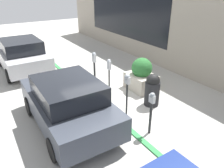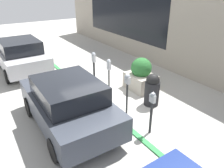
% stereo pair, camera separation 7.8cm
% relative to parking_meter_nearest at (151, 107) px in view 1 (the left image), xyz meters
% --- Properties ---
extents(ground_plane, '(40.00, 40.00, 0.00)m').
position_rel_parking_meter_nearest_xyz_m(ground_plane, '(1.66, 0.32, -0.87)').
color(ground_plane, '#ADAAA3').
extents(curb_strip, '(24.50, 0.16, 0.04)m').
position_rel_parking_meter_nearest_xyz_m(curb_strip, '(1.66, 0.40, -0.85)').
color(curb_strip, '#338C47').
rests_on(curb_strip, ground_plane).
extents(building_facade, '(24.50, 0.17, 3.84)m').
position_rel_parking_meter_nearest_xyz_m(building_facade, '(1.66, -4.15, 1.06)').
color(building_facade, '#9E9384').
rests_on(building_facade, ground_plane).
extents(parking_meter_nearest, '(0.18, 0.15, 1.29)m').
position_rel_parking_meter_nearest_xyz_m(parking_meter_nearest, '(0.00, 0.00, 0.00)').
color(parking_meter_nearest, '#232326').
rests_on(parking_meter_nearest, ground_plane).
extents(parking_meter_second, '(0.20, 0.17, 1.42)m').
position_rel_parking_meter_nearest_xyz_m(parking_meter_second, '(1.13, -0.00, 0.18)').
color(parking_meter_second, '#232326').
rests_on(parking_meter_second, ground_plane).
extents(parking_meter_middle, '(0.15, 0.13, 1.58)m').
position_rel_parking_meter_nearest_xyz_m(parking_meter_middle, '(2.24, -0.03, 0.26)').
color(parking_meter_middle, '#232326').
rests_on(parking_meter_middle, ground_plane).
extents(parking_meter_fourth, '(0.18, 0.15, 1.58)m').
position_rel_parking_meter_nearest_xyz_m(parking_meter_fourth, '(3.23, 0.02, 0.18)').
color(parking_meter_fourth, '#232326').
rests_on(parking_meter_fourth, ground_plane).
extents(planter_box, '(1.18, 0.92, 1.30)m').
position_rel_parking_meter_nearest_xyz_m(planter_box, '(2.37, -1.61, -0.30)').
color(planter_box, '#B2A899').
rests_on(planter_box, ground_plane).
extents(parked_car_middle, '(3.84, 1.88, 1.50)m').
position_rel_parking_meter_nearest_xyz_m(parked_car_middle, '(1.57, 1.78, -0.09)').
color(parked_car_middle, '#383D47').
rests_on(parked_car_middle, ground_plane).
extents(parked_car_rear, '(3.91, 1.92, 1.54)m').
position_rel_parking_meter_nearest_xyz_m(parked_car_rear, '(7.02, 1.91, -0.07)').
color(parked_car_rear, '#B7B7BC').
rests_on(parked_car_rear, ground_plane).
extents(trash_bin, '(0.51, 0.51, 1.16)m').
position_rel_parking_meter_nearest_xyz_m(trash_bin, '(1.19, -1.12, -0.29)').
color(trash_bin, black).
rests_on(trash_bin, ground_plane).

